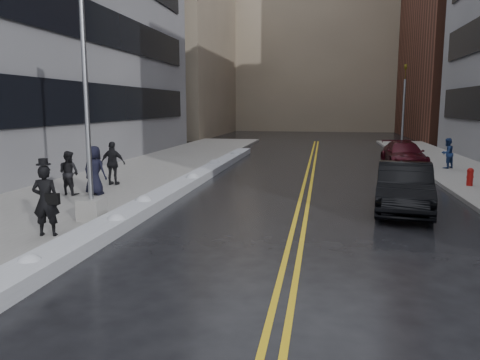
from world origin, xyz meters
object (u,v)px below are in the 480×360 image
at_px(lamppost, 88,136).
at_px(pedestrian_c, 94,170).
at_px(pedestrian_fedora, 46,201).
at_px(pedestrian_east, 447,153).
at_px(fire_hydrant, 470,176).
at_px(traffic_signal, 404,105).
at_px(pedestrian_b, 69,173).
at_px(pedestrian_d, 113,163).
at_px(car_black, 404,187).
at_px(car_maroon, 404,155).

bearing_deg(lamppost, pedestrian_c, 115.77).
height_order(pedestrian_fedora, pedestrian_east, pedestrian_fedora).
relative_size(fire_hydrant, traffic_signal, 0.12).
bearing_deg(pedestrian_c, pedestrian_b, 19.47).
relative_size(lamppost, pedestrian_d, 4.30).
bearing_deg(pedestrian_b, car_black, -167.22).
xyz_separation_m(pedestrian_d, car_maroon, (12.80, 9.10, -0.34)).
xyz_separation_m(pedestrian_b, pedestrian_east, (15.34, 10.11, -0.02)).
distance_m(lamppost, car_maroon, 18.40).
xyz_separation_m(lamppost, pedestrian_east, (12.73, 13.49, -1.60)).
height_order(fire_hydrant, traffic_signal, traffic_signal).
distance_m(pedestrian_d, pedestrian_east, 16.66).
xyz_separation_m(traffic_signal, pedestrian_fedora, (-12.10, -23.72, -2.37)).
xyz_separation_m(lamppost, pedestrian_fedora, (-0.30, -1.72, -1.50)).
bearing_deg(pedestrian_b, pedestrian_east, -133.84).
relative_size(pedestrian_b, car_black, 0.34).
distance_m(pedestrian_b, pedestrian_east, 18.38).
height_order(fire_hydrant, pedestrian_c, pedestrian_c).
bearing_deg(car_maroon, pedestrian_east, -36.19).
relative_size(pedestrian_c, car_black, 0.38).
distance_m(traffic_signal, car_black, 19.02).
height_order(lamppost, fire_hydrant, lamppost).
xyz_separation_m(lamppost, pedestrian_c, (-1.71, 3.55, -1.49)).
bearing_deg(traffic_signal, car_maroon, -97.89).
bearing_deg(pedestrian_d, traffic_signal, -129.58).
height_order(fire_hydrant, pedestrian_b, pedestrian_b).
xyz_separation_m(traffic_signal, car_black, (-2.80, -18.63, -2.63)).
height_order(pedestrian_d, pedestrian_east, pedestrian_d).
distance_m(pedestrian_b, pedestrian_d, 2.40).
relative_size(pedestrian_east, car_maroon, 0.33).
height_order(lamppost, pedestrian_c, lamppost).
bearing_deg(pedestrian_d, pedestrian_c, 98.23).
relative_size(traffic_signal, pedestrian_d, 3.38).
height_order(pedestrian_b, pedestrian_east, pedestrian_b).
bearing_deg(car_maroon, pedestrian_b, -141.84).
height_order(pedestrian_b, pedestrian_d, pedestrian_d).
distance_m(fire_hydrant, pedestrian_d, 14.49).
bearing_deg(fire_hydrant, pedestrian_c, -162.38).
relative_size(lamppost, pedestrian_fedora, 4.30).
bearing_deg(pedestrian_d, pedestrian_fedora, 103.60).
relative_size(pedestrian_b, pedestrian_east, 1.02).
xyz_separation_m(pedestrian_c, car_black, (10.72, -0.17, -0.27)).
xyz_separation_m(pedestrian_fedora, pedestrian_c, (-1.42, 5.27, 0.00)).
bearing_deg(car_maroon, car_black, -101.17).
bearing_deg(pedestrian_east, pedestrian_b, -6.16).
distance_m(pedestrian_c, car_maroon, 16.82).
bearing_deg(car_maroon, traffic_signal, 79.89).
bearing_deg(fire_hydrant, car_black, -125.49).
bearing_deg(pedestrian_east, pedestrian_fedora, 9.87).
distance_m(fire_hydrant, pedestrian_east, 5.52).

